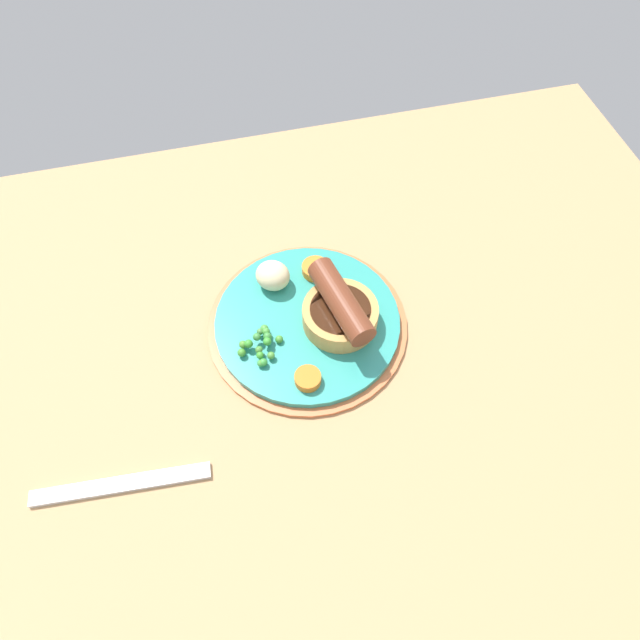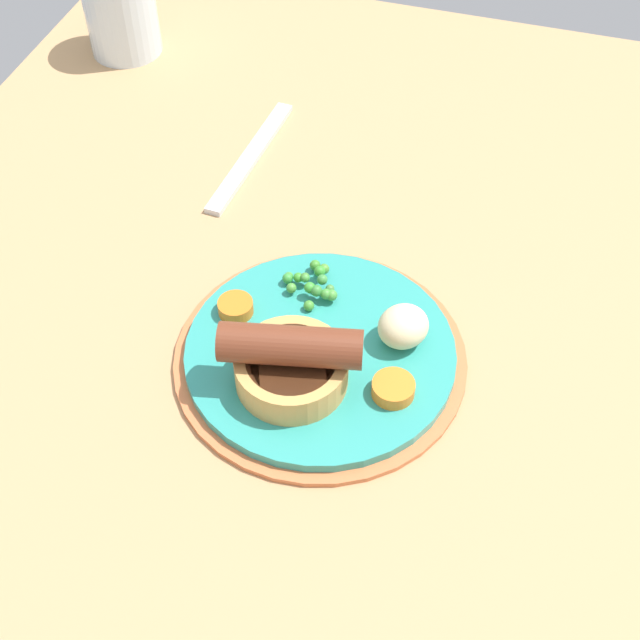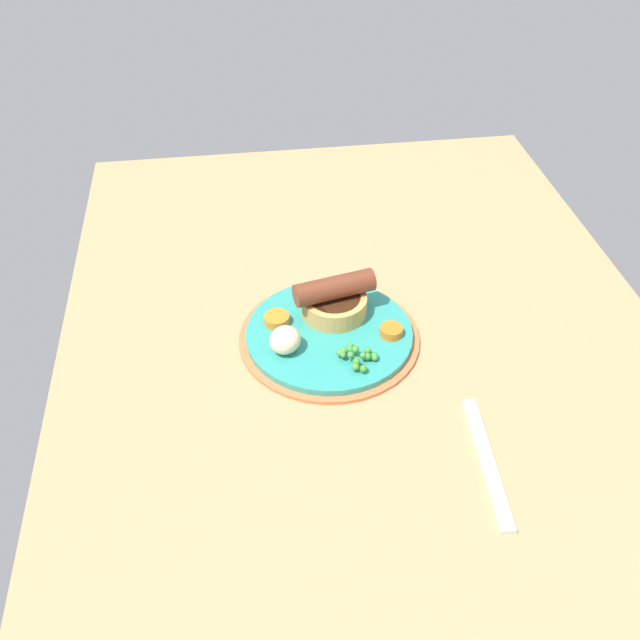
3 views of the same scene
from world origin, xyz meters
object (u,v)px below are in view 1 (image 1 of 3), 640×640
Objects in this scene: pea_pile at (260,345)px; carrot_slice_0 at (308,379)px; fork at (121,485)px; potato_chunk_0 at (273,276)px; dinner_plate at (307,323)px; sausage_pudding at (340,311)px; carrot_slice_5 at (315,269)px.

pea_pile reaches higher than carrot_slice_0.
potato_chunk_0 is at bearing 49.74° from fork.
dinner_plate is 7.13cm from potato_chunk_0.
pea_pile is 1.28× the size of potato_chunk_0.
carrot_slice_0 is (-1.78, -7.86, 1.41)cm from dinner_plate.
fork is at bearing -134.54° from potato_chunk_0.
sausage_pudding is 3.80× the size of carrot_slice_0.
potato_chunk_0 reaches higher than carrot_slice_0.
pea_pile is 20.36cm from fork.
fork is (-19.85, -20.17, -2.79)cm from potato_chunk_0.
carrot_slice_0 is (-5.42, -6.66, -1.73)cm from sausage_pudding.
potato_chunk_0 is 1.43× the size of carrot_slice_0.
carrot_slice_0 is at bearing -51.33° from pea_pile.
sausage_pudding is 2.66× the size of potato_chunk_0.
sausage_pudding is at bearing 50.84° from carrot_slice_0.
sausage_pudding is 3.35× the size of carrot_slice_5.
potato_chunk_0 is at bearing 114.96° from dinner_plate.
sausage_pudding is 29.50cm from fork.
pea_pile reaches higher than dinner_plate.
carrot_slice_5 is (4.36, 14.48, 0.03)cm from carrot_slice_0.
sausage_pudding reaches higher than potato_chunk_0.
sausage_pudding reaches higher than carrot_slice_5.
pea_pile reaches higher than carrot_slice_5.
potato_chunk_0 is at bearing 94.24° from carrot_slice_0.
carrot_slice_5 is at bearing 43.69° from fork.
carrot_slice_0 is 21.86cm from fork.
fork is at bearing -148.05° from dinner_plate.
dinner_plate is 8.19cm from carrot_slice_0.
dinner_plate is 4.43× the size of pea_pile.
dinner_plate is 4.96cm from sausage_pudding.
carrot_slice_5 is at bearing 68.68° from dinner_plate.
dinner_plate is at bearing -120.72° from sausage_pudding.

